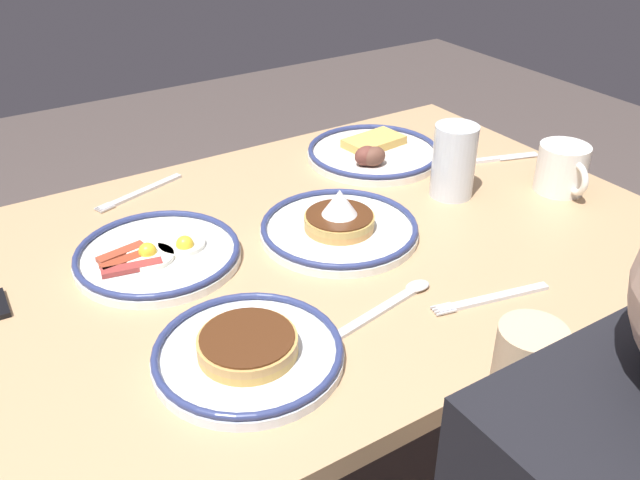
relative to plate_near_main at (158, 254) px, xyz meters
The scene contains 11 objects.
dining_table 0.24m from the plate_near_main, 156.88° to the left, with size 1.33×0.82×0.72m.
plate_near_main is the anchor object (origin of this frame).
plate_center_pancakes 0.54m from the plate_near_main, 165.34° to the right, with size 0.28×0.28×0.05m.
plate_far_companion 0.30m from the plate_near_main, 163.37° to the left, with size 0.27×0.27×0.09m.
plate_far_side 0.29m from the plate_near_main, 92.15° to the left, with size 0.25×0.25×0.04m.
coffee_mug 0.76m from the plate_near_main, 167.01° to the left, with size 0.09×0.12×0.09m.
drinking_glass 0.56m from the plate_near_main, behind, with size 0.08×0.08×0.14m.
fork_near 0.52m from the plate_near_main, 135.79° to the left, with size 0.19×0.06×0.01m.
fork_far 0.25m from the plate_near_main, 102.96° to the right, with size 0.19×0.08×0.01m.
butter_knife 0.73m from the plate_near_main, behind, with size 0.20×0.08×0.01m.
tea_spoon 0.38m from the plate_near_main, 130.18° to the left, with size 0.20×0.05×0.01m.
Camera 1 is at (0.46, 0.84, 1.31)m, focal length 38.44 mm.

